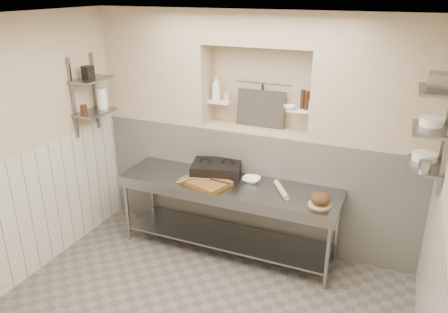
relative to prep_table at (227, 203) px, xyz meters
The scene contains 45 objects.
ceiling 2.51m from the prep_table, 82.56° to the right, with size 4.00×3.90×0.10m, color silver.
wall_left 2.36m from the prep_table, 148.03° to the right, with size 0.10×3.90×2.80m, color #BDA891.
wall_back 1.12m from the prep_table, 79.29° to the left, with size 4.00×0.10×2.80m, color #BDA891.
backwall_lower 0.59m from the prep_table, 74.75° to the left, with size 4.00×0.40×1.40m, color silver.
alcove_sill 0.97m from the prep_table, 74.75° to the left, with size 1.30×0.40×0.02m, color #BDA891.
backwall_pillar_left 1.95m from the prep_table, 154.16° to the left, with size 1.35×0.40×1.40m, color #BDA891.
backwall_pillar_right 2.15m from the prep_table, 20.96° to the left, with size 1.35×0.40×1.40m, color #BDA891.
backwall_header 2.04m from the prep_table, 74.75° to the left, with size 1.30×0.40×0.40m, color #BDA891.
wainscot_left 2.18m from the prep_table, 147.19° to the right, with size 0.02×3.90×1.40m, color silver.
alcove_shelf_left 1.25m from the prep_table, 121.36° to the left, with size 0.28×0.16×0.03m, color white.
alcove_shelf_right 1.37m from the prep_table, 40.89° to the left, with size 0.28×0.16×0.03m, color white.
utensil_rail 1.51m from the prep_table, 78.16° to the left, with size 0.02×0.02×0.70m, color gray.
hanging_steel 1.35m from the prep_table, 77.84° to the left, with size 0.02×0.02×0.30m, color black.
splash_panel 1.21m from the prep_table, 76.95° to the left, with size 0.60×0.02×0.45m, color #383330.
shelf_rail_left_a 2.16m from the prep_table, behind, with size 0.03×0.03×0.95m, color slate.
shelf_rail_left_b 2.18m from the prep_table, 169.63° to the right, with size 0.03×0.03×0.95m, color slate.
wall_shelf_left_lower 1.94m from the prep_table, behind, with size 0.30×0.50×0.03m, color slate.
wall_shelf_left_upper 2.17m from the prep_table, behind, with size 0.30×0.50×0.03m, color slate.
shelf_rail_right_a 2.45m from the prep_table, ahead, with size 0.03×0.03×1.05m, color slate.
shelf_rail_right_b 2.47m from the prep_table, ahead, with size 0.03×0.03×1.05m, color slate.
wall_shelf_right_lower 2.18m from the prep_table, ahead, with size 0.30×0.50×0.03m, color slate.
wall_shelf_right_mid 2.34m from the prep_table, ahead, with size 0.30×0.50×0.03m, color slate.
wall_shelf_right_upper 2.53m from the prep_table, ahead, with size 0.30×0.50×0.03m, color slate.
prep_table is the anchor object (origin of this frame).
panini_press 0.43m from the prep_table, 141.66° to the left, with size 0.67×0.56×0.16m.
cutting_board 0.38m from the prep_table, 154.43° to the right, with size 0.53×0.37×0.05m, color brown.
knife_blade 0.32m from the prep_table, 128.25° to the right, with size 0.25×0.03×0.01m, color gray.
tongs 0.57m from the prep_table, 153.57° to the right, with size 0.02×0.02×0.25m, color gray.
mixing_bowl 0.40m from the prep_table, 33.17° to the left, with size 0.21×0.21×0.05m, color white.
rolling_pin 0.70m from the prep_table, ahead, with size 0.06×0.06×0.41m, color tan.
bread_board 1.13m from the prep_table, ahead, with size 0.24×0.24×0.01m, color tan.
bread_loaf 1.15m from the prep_table, ahead, with size 0.21×0.21×0.13m, color #4C2D19.
bottle_soap 1.40m from the prep_table, 124.48° to the left, with size 0.11×0.12×0.30m, color white.
jar_alcove 1.29m from the prep_table, 113.10° to the left, with size 0.07×0.07×0.11m, color #BDA891.
bowl_alcove 1.33m from the prep_table, 44.02° to the left, with size 0.14×0.14×0.04m, color white.
condiment_a 1.50m from the prep_table, 38.75° to the left, with size 0.06×0.06×0.21m, color black.
condiment_b 1.49m from the prep_table, 41.96° to the left, with size 0.05×0.05×0.22m, color black.
condiment_c 1.49m from the prep_table, 35.54° to the left, with size 0.07×0.07×0.11m, color white.
jug_left 2.01m from the prep_table, behind, with size 0.13×0.13×0.25m, color white.
jar_left 2.00m from the prep_table, 169.03° to the right, with size 0.08×0.08×0.12m, color black.
box_left_upper 2.23m from the prep_table, behind, with size 0.11×0.11×0.15m, color black.
bowl_right 2.19m from the prep_table, ahead, with size 0.22×0.22×0.07m, color white.
canister_right 2.22m from the prep_table, ahead, with size 0.11×0.11×0.11m, color gray.
bowl_right_mid 2.36m from the prep_table, ahead, with size 0.20×0.20×0.07m, color white.
basket_right 2.58m from the prep_table, ahead, with size 0.17×0.21×0.13m, color gray.
Camera 1 is at (1.61, -3.03, 3.04)m, focal length 35.00 mm.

